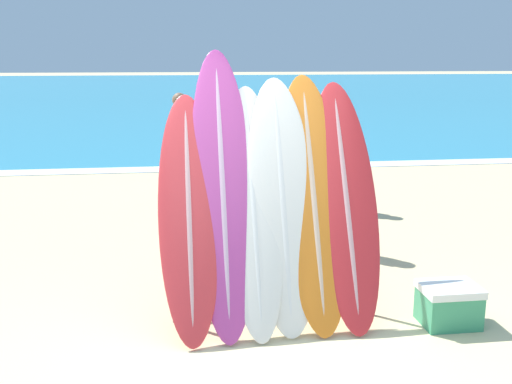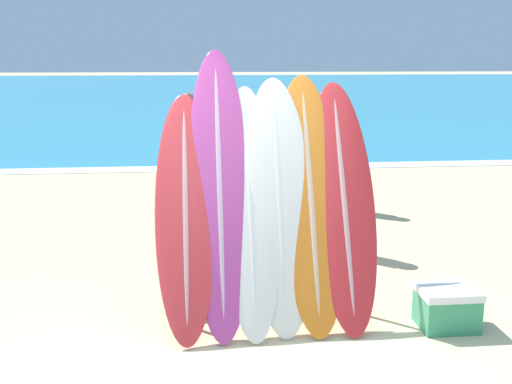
{
  "view_description": "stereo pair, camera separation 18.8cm",
  "coord_description": "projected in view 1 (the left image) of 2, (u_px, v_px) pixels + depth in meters",
  "views": [
    {
      "loc": [
        -0.63,
        -4.01,
        2.17
      ],
      "look_at": [
        0.11,
        1.47,
        0.91
      ],
      "focal_mm": 42.0,
      "sensor_mm": 36.0,
      "label": 1
    },
    {
      "loc": [
        -0.44,
        -4.04,
        2.17
      ],
      "look_at": [
        0.11,
        1.47,
        0.91
      ],
      "focal_mm": 42.0,
      "sensor_mm": 36.0,
      "label": 2
    }
  ],
  "objects": [
    {
      "name": "surfboard_slot_5",
      "position": [
        346.0,
        202.0,
        5.0
      ],
      "size": [
        0.53,
        1.11,
        1.96
      ],
      "color": "red",
      "rests_on": "ground_plane"
    },
    {
      "name": "surfboard_slot_1",
      "position": [
        222.0,
        187.0,
        4.91
      ],
      "size": [
        0.51,
        1.3,
        2.25
      ],
      "color": "#B23D8E",
      "rests_on": "ground_plane"
    },
    {
      "name": "surfboard_slot_2",
      "position": [
        253.0,
        207.0,
        4.9
      ],
      "size": [
        0.48,
        1.14,
        1.93
      ],
      "color": "silver",
      "rests_on": "ground_plane"
    },
    {
      "name": "person_far_left",
      "position": [
        180.0,
        141.0,
        9.25
      ],
      "size": [
        0.24,
        0.28,
        1.63
      ],
      "rotation": [
        0.0,
        0.0,
        1.11
      ],
      "color": "#846047",
      "rests_on": "ground_plane"
    },
    {
      "name": "surfboard_slot_3",
      "position": [
        282.0,
        201.0,
        4.93
      ],
      "size": [
        0.57,
        1.05,
        2.0
      ],
      "color": "silver",
      "rests_on": "ground_plane"
    },
    {
      "name": "person_mid_beach",
      "position": [
        320.0,
        147.0,
        8.62
      ],
      "size": [
        0.22,
        0.28,
        1.64
      ],
      "rotation": [
        0.0,
        0.0,
        1.45
      ],
      "color": "#846047",
      "rests_on": "ground_plane"
    },
    {
      "name": "cooler_box",
      "position": [
        449.0,
        305.0,
        4.93
      ],
      "size": [
        0.47,
        0.38,
        0.34
      ],
      "color": "#389366",
      "rests_on": "ground_plane"
    },
    {
      "name": "person_near_water",
      "position": [
        307.0,
        170.0,
        6.8
      ],
      "size": [
        0.28,
        0.27,
        1.67
      ],
      "rotation": [
        0.0,
        0.0,
        3.82
      ],
      "color": "tan",
      "rests_on": "ground_plane"
    },
    {
      "name": "surfboard_rack",
      "position": [
        269.0,
        264.0,
        5.0
      ],
      "size": [
        1.62,
        0.04,
        0.89
      ],
      "color": "#28282D",
      "rests_on": "ground_plane"
    },
    {
      "name": "ocean_water",
      "position": [
        184.0,
        89.0,
        40.11
      ],
      "size": [
        120.0,
        60.0,
        0.01
      ],
      "color": "teal",
      "rests_on": "ground_plane"
    },
    {
      "name": "ground_plane",
      "position": [
        268.0,
        355.0,
        4.44
      ],
      "size": [
        160.0,
        160.0,
        0.0
      ],
      "primitive_type": "plane",
      "color": "beige"
    },
    {
      "name": "surfboard_slot_0",
      "position": [
        189.0,
        213.0,
        4.81
      ],
      "size": [
        0.49,
        1.15,
        1.87
      ],
      "color": "red",
      "rests_on": "ground_plane"
    },
    {
      "name": "surfboard_slot_4",
      "position": [
        313.0,
        199.0,
        4.97
      ],
      "size": [
        0.55,
        1.12,
        2.03
      ],
      "color": "orange",
      "rests_on": "ground_plane"
    }
  ]
}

